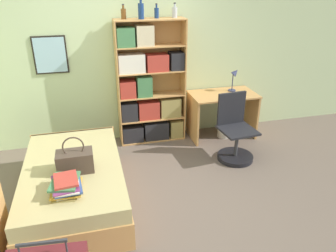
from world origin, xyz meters
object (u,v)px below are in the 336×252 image
(bottle_green, at_px, (123,13))
(bottle_blue, at_px, (175,12))
(bed, at_px, (75,183))
(desk_lamp, at_px, (235,76))
(bottle_brown, at_px, (141,10))
(bookcase, at_px, (148,90))
(handbag, at_px, (75,161))
(waste_bin, at_px, (224,129))
(bottle_clear, at_px, (157,13))
(book_stack_on_bed, at_px, (66,185))
(desk_chair, at_px, (235,139))
(desk, at_px, (222,107))

(bottle_green, bearing_deg, bottle_blue, 0.22)
(bed, distance_m, desk_lamp, 2.92)
(bottle_brown, bearing_deg, bookcase, 26.80)
(handbag, bearing_deg, waste_bin, 28.80)
(bottle_green, xyz_separation_m, bottle_clear, (0.46, -0.01, 0.00))
(book_stack_on_bed, xyz_separation_m, bottle_green, (0.87, 1.87, 1.38))
(waste_bin, bearing_deg, bottle_clear, 167.73)
(bookcase, height_order, desk_chair, bookcase)
(bookcase, relative_size, bottle_blue, 9.31)
(desk_lamp, bearing_deg, bottle_blue, 175.21)
(bottle_brown, xyz_separation_m, waste_bin, (1.27, -0.17, -1.83))
(bottle_clear, distance_m, bottle_blue, 0.26)
(bottle_clear, bearing_deg, bottle_green, 179.17)
(bottle_blue, xyz_separation_m, desk, (0.75, -0.18, -1.45))
(book_stack_on_bed, bearing_deg, desk_lamp, 35.04)
(book_stack_on_bed, relative_size, bottle_blue, 1.93)
(bottle_green, relative_size, bottle_clear, 0.99)
(desk, bearing_deg, bottle_clear, 170.67)
(bottle_brown, height_order, desk_chair, bottle_brown)
(bottle_clear, distance_m, desk_chair, 2.08)
(bottle_brown, bearing_deg, bed, -129.46)
(book_stack_on_bed, bearing_deg, desk, 35.93)
(bookcase, distance_m, bottle_clear, 1.12)
(handbag, bearing_deg, desk, 30.30)
(desk_lamp, bearing_deg, desk_chair, -111.08)
(bed, xyz_separation_m, desk_lamp, (2.52, 1.28, 0.73))
(book_stack_on_bed, height_order, desk_chair, desk_chair)
(desk, height_order, waste_bin, desk)
(book_stack_on_bed, bearing_deg, bottle_brown, 58.66)
(bottle_green, height_order, desk, bottle_green)
(bookcase, distance_m, bottle_green, 1.15)
(waste_bin, bearing_deg, bottle_blue, 163.18)
(bottle_clear, bearing_deg, bottle_blue, 2.04)
(handbag, height_order, bottle_blue, bottle_blue)
(bottle_blue, bearing_deg, bookcase, -176.25)
(book_stack_on_bed, height_order, bottle_green, bottle_green)
(waste_bin, bearing_deg, book_stack_on_bed, -145.41)
(bottle_green, bearing_deg, book_stack_on_bed, -114.94)
(book_stack_on_bed, height_order, bottle_brown, bottle_brown)
(book_stack_on_bed, bearing_deg, handbag, 77.24)
(desk_lamp, height_order, desk_chair, desk_lamp)
(handbag, distance_m, bookcase, 1.85)
(bottle_green, bearing_deg, bookcase, -4.47)
(bed, relative_size, bottle_clear, 9.51)
(bottle_blue, bearing_deg, desk, -13.18)
(bed, height_order, handbag, handbag)
(book_stack_on_bed, relative_size, bottle_clear, 1.98)
(desk_chair, bearing_deg, book_stack_on_bed, -156.41)
(bottle_brown, relative_size, bottle_blue, 1.46)
(bottle_clear, bearing_deg, bottle_brown, -165.81)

